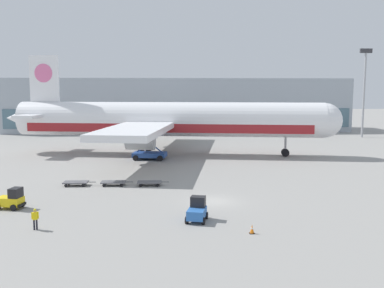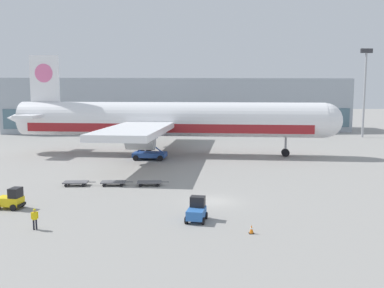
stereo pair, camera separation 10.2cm
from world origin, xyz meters
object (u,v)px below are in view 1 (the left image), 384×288
scissor_lift_loader (150,148)px  baggage_dolly_lead (76,182)px  baggage_dolly_third (150,182)px  ground_crew_near (35,217)px  light_mast (364,86)px  baggage_tug_foreground (11,199)px  traffic_cone_near (252,229)px  baggage_dolly_second (113,182)px  baggage_tug_mid (197,211)px  airplane_main (164,121)px

scissor_lift_loader → baggage_dolly_lead: (-8.00, -18.36, -1.49)m
baggage_dolly_third → ground_crew_near: (-8.59, -15.24, 0.62)m
light_mast → baggage_tug_foreground: bearing=-136.9°
traffic_cone_near → baggage_dolly_second: bearing=125.7°
baggage_dolly_lead → traffic_cone_near: bearing=-44.5°
light_mast → scissor_lift_loader: light_mast is taller
scissor_lift_loader → baggage_dolly_second: bearing=-91.2°
baggage_dolly_lead → baggage_dolly_third: size_ratio=1.00×
light_mast → baggage_dolly_lead: size_ratio=5.50×
baggage_tug_mid → baggage_dolly_third: bearing=32.7°
baggage_tug_foreground → light_mast: bearing=56.6°
baggage_dolly_second → baggage_dolly_third: same height
ground_crew_near → traffic_cone_near: ground_crew_near is taller
light_mast → airplane_main: light_mast is taller
baggage_tug_mid → baggage_dolly_lead: baggage_tug_mid is taller
baggage_dolly_lead → baggage_dolly_second: size_ratio=1.00×
light_mast → baggage_dolly_lead: (-56.93, -47.69, -11.64)m
light_mast → baggage_tug_mid: bearing=-125.3°
light_mast → airplane_main: bearing=-152.7°
ground_crew_near → traffic_cone_near: 17.20m
baggage_tug_foreground → baggage_dolly_second: size_ratio=0.73×
baggage_dolly_lead → scissor_lift_loader: bearing=68.3°
baggage_dolly_second → baggage_dolly_third: 4.21m
airplane_main → ground_crew_near: airplane_main is taller
ground_crew_near → baggage_dolly_lead: bearing=64.8°
baggage_tug_foreground → baggage_dolly_third: (12.63, 8.87, -0.49)m
traffic_cone_near → ground_crew_near: bearing=173.1°
light_mast → baggage_tug_foreground: 84.29m
baggage_tug_foreground → ground_crew_near: 7.55m
light_mast → baggage_dolly_lead: light_mast is taller
baggage_tug_mid → light_mast: bearing=-20.7°
baggage_tug_mid → ground_crew_near: bearing=111.2°
airplane_main → baggage_tug_foreground: airplane_main is taller
baggage_tug_mid → baggage_dolly_second: size_ratio=0.73×
baggage_dolly_lead → ground_crew_near: ground_crew_near is taller
baggage_dolly_third → airplane_main: bearing=87.7°
airplane_main → baggage_tug_mid: (2.71, -37.83, -4.96)m
airplane_main → traffic_cone_near: (6.70, -41.41, -5.49)m
baggage_tug_mid → traffic_cone_near: 5.39m
baggage_tug_foreground → scissor_lift_loader: bearing=79.9°
baggage_tug_foreground → baggage_dolly_second: baggage_tug_foreground is taller
baggage_tug_mid → airplane_main: bearing=18.7°
scissor_lift_loader → baggage_tug_mid: (5.01, -32.61, -1.00)m
light_mast → traffic_cone_near: (-39.92, -65.52, -11.68)m
baggage_tug_foreground → traffic_cone_near: baggage_tug_foreground is taller
baggage_dolly_second → traffic_cone_near: 21.70m
baggage_dolly_third → traffic_cone_near: (8.47, -17.32, -0.04)m
scissor_lift_loader → baggage_tug_foreground: (-12.09, -27.74, -1.00)m
light_mast → airplane_main: (-46.62, -24.11, -6.19)m
airplane_main → baggage_dolly_lead: (-10.31, -23.58, -5.45)m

